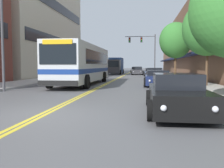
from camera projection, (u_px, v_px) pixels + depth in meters
name	position (u px, v px, depth m)	size (l,w,h in m)	color
ground_plane	(126.00, 75.00, 44.79)	(240.00, 240.00, 0.00)	#565659
sidewalk_left	(86.00, 74.00, 45.70)	(3.47, 106.00, 0.16)	#B2ADA5
sidewalk_right	(167.00, 74.00, 43.87)	(3.47, 106.00, 0.16)	#B2ADA5
centre_line	(126.00, 74.00, 44.79)	(0.34, 106.00, 0.01)	yellow
storefront_row_right	(203.00, 44.00, 42.73)	(9.10, 68.00, 10.74)	brown
city_bus	(83.00, 63.00, 21.28)	(2.93, 12.38, 3.23)	silver
car_red_parked_left_mid	(94.00, 72.00, 38.10)	(2.16, 4.14, 1.36)	maroon
car_black_parked_right_foreground	(177.00, 94.00, 8.52)	(2.03, 4.83, 1.32)	black
car_slate_blue_parked_right_mid	(151.00, 72.00, 38.13)	(2.12, 4.29, 1.21)	#475675
car_charcoal_parked_right_far	(154.00, 74.00, 28.06)	(2.10, 4.45, 1.35)	#232328
car_navy_parked_right_end	(158.00, 79.00, 19.44)	(2.16, 4.18, 1.23)	#19234C
car_dark_grey_moving_lead	(138.00, 71.00, 44.25)	(2.04, 4.72, 1.42)	#38383D
car_white_moving_second	(135.00, 70.00, 60.41)	(1.99, 4.19, 1.27)	white
box_truck	(116.00, 66.00, 47.28)	(2.62, 7.89, 3.07)	#38383D
traffic_signal_mast	(145.00, 46.00, 45.02)	(5.48, 0.38, 7.21)	#47474C
street_lamp_left_near	(8.00, 21.00, 15.03)	(2.57, 0.28, 7.04)	#47474C
street_tree_right_mid	(208.00, 28.00, 17.89)	(3.61, 3.61, 6.10)	brown
street_tree_right_far	(176.00, 40.00, 26.26)	(3.44, 3.44, 6.00)	brown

